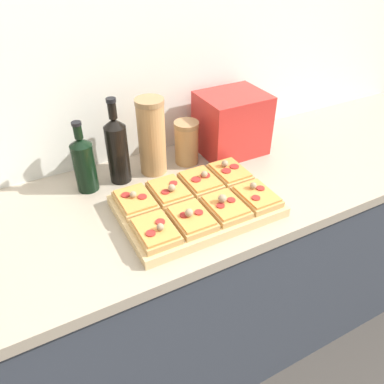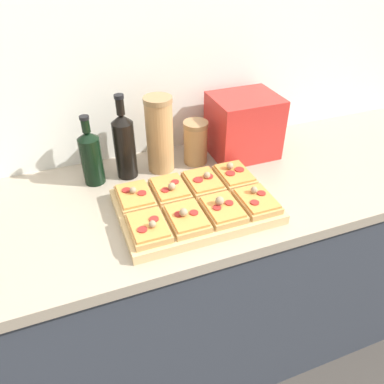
{
  "view_description": "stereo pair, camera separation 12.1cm",
  "coord_description": "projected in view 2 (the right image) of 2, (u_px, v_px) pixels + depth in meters",
  "views": [
    {
      "loc": [
        -0.53,
        -0.62,
        1.7
      ],
      "look_at": [
        -0.07,
        0.25,
        0.99
      ],
      "focal_mm": 35.0,
      "sensor_mm": 36.0,
      "label": 1
    },
    {
      "loc": [
        -0.42,
        -0.67,
        1.7
      ],
      "look_at": [
        -0.07,
        0.25,
        0.99
      ],
      "focal_mm": 35.0,
      "sensor_mm": 36.0,
      "label": 2
    }
  ],
  "objects": [
    {
      "name": "pizza_slice_back_left",
      "position": [
        135.0,
        196.0,
        1.2
      ],
      "size": [
        0.11,
        0.15,
        0.05
      ],
      "color": "tan",
      "rests_on": "cutting_board"
    },
    {
      "name": "wall_back",
      "position": [
        169.0,
        69.0,
        1.4
      ],
      "size": [
        6.0,
        0.06,
        2.5
      ],
      "color": "silver",
      "rests_on": "ground_plane"
    },
    {
      "name": "cutting_board",
      "position": [
        195.0,
        206.0,
        1.21
      ],
      "size": [
        0.49,
        0.34,
        0.03
      ],
      "primitive_type": "cube",
      "color": "tan",
      "rests_on": "kitchen_counter"
    },
    {
      "name": "grain_jar_short",
      "position": [
        196.0,
        142.0,
        1.42
      ],
      "size": [
        0.09,
        0.09,
        0.17
      ],
      "color": "#AD7F4C",
      "rests_on": "kitchen_counter"
    },
    {
      "name": "pizza_slice_front_right",
      "position": [
        257.0,
        201.0,
        1.18
      ],
      "size": [
        0.11,
        0.15,
        0.05
      ],
      "color": "tan",
      "rests_on": "cutting_board"
    },
    {
      "name": "olive_oil_bottle",
      "position": [
        91.0,
        156.0,
        1.29
      ],
      "size": [
        0.07,
        0.07,
        0.25
      ],
      "color": "black",
      "rests_on": "kitchen_counter"
    },
    {
      "name": "pizza_slice_front_midleft",
      "position": [
        186.0,
        218.0,
        1.11
      ],
      "size": [
        0.11,
        0.15,
        0.05
      ],
      "color": "tan",
      "rests_on": "cutting_board"
    },
    {
      "name": "grain_jar_tall",
      "position": [
        160.0,
        135.0,
        1.34
      ],
      "size": [
        0.1,
        0.1,
        0.28
      ],
      "color": "#AD7F4C",
      "rests_on": "kitchen_counter"
    },
    {
      "name": "pizza_slice_back_midright",
      "position": [
        203.0,
        182.0,
        1.27
      ],
      "size": [
        0.11,
        0.15,
        0.05
      ],
      "color": "tan",
      "rests_on": "cutting_board"
    },
    {
      "name": "wine_bottle",
      "position": [
        125.0,
        145.0,
        1.31
      ],
      "size": [
        0.08,
        0.08,
        0.31
      ],
      "color": "black",
      "rests_on": "kitchen_counter"
    },
    {
      "name": "kitchen_counter",
      "position": [
        202.0,
        278.0,
        1.59
      ],
      "size": [
        2.63,
        0.67,
        0.94
      ],
      "color": "#333842",
      "rests_on": "ground_plane"
    },
    {
      "name": "pizza_slice_back_right",
      "position": [
        234.0,
        175.0,
        1.3
      ],
      "size": [
        0.11,
        0.15,
        0.05
      ],
      "color": "tan",
      "rests_on": "cutting_board"
    },
    {
      "name": "pizza_slice_back_midleft",
      "position": [
        170.0,
        189.0,
        1.24
      ],
      "size": [
        0.11,
        0.15,
        0.05
      ],
      "color": "tan",
      "rests_on": "cutting_board"
    },
    {
      "name": "pizza_slice_front_left",
      "position": [
        148.0,
        227.0,
        1.08
      ],
      "size": [
        0.11,
        0.15,
        0.05
      ],
      "color": "tan",
      "rests_on": "cutting_board"
    },
    {
      "name": "toaster_oven",
      "position": [
        244.0,
        126.0,
        1.45
      ],
      "size": [
        0.27,
        0.21,
        0.24
      ],
      "color": "red",
      "rests_on": "kitchen_counter"
    },
    {
      "name": "pizza_slice_front_midright",
      "position": [
        223.0,
        209.0,
        1.15
      ],
      "size": [
        0.11,
        0.15,
        0.06
      ],
      "color": "tan",
      "rests_on": "cutting_board"
    }
  ]
}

